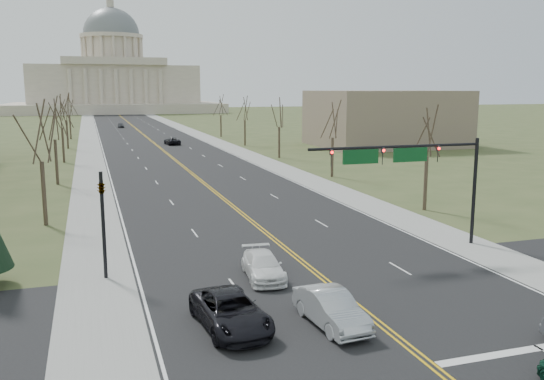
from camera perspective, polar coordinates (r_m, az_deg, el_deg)
ground at (r=24.46m, az=14.24°, el=-15.52°), size 600.00×600.00×0.00m
road at (r=129.56m, az=-12.39°, el=5.20°), size 20.00×380.00×0.01m
cross_road at (r=29.28m, az=7.94°, el=-10.91°), size 120.00×14.00×0.01m
sidewalk_left at (r=129.00m, az=-17.71°, el=4.94°), size 4.00×380.00×0.03m
sidewalk_right at (r=131.22m, az=-7.14°, el=5.42°), size 4.00×380.00×0.03m
center_line at (r=129.56m, az=-12.39°, el=5.20°), size 0.42×380.00×0.01m
edge_line_left at (r=129.02m, az=-16.74°, el=4.99°), size 0.15×380.00×0.01m
edge_line_right at (r=130.83m, az=-8.09°, el=5.38°), size 0.15×380.00×0.01m
stop_bar at (r=26.59m, az=24.90°, el=-14.00°), size 9.50×0.50×0.01m
capitol at (r=268.79m, az=-15.41°, el=10.50°), size 90.00×60.00×50.00m
signal_mast at (r=37.81m, az=13.45°, el=2.68°), size 12.12×0.44×7.20m
signal_left at (r=32.78m, az=-16.43°, el=-2.19°), size 0.32×0.36×6.00m
tree_r_0 at (r=50.85m, az=15.18°, el=5.32°), size 3.74×3.74×8.50m
tree_l_0 at (r=46.84m, az=-22.01°, el=5.04°), size 3.96×3.96×9.00m
tree_r_1 at (r=68.47m, az=6.06°, el=6.74°), size 3.74×3.74×8.50m
tree_l_1 at (r=66.76m, az=-20.81°, el=6.40°), size 3.96×3.96×9.00m
tree_r_2 at (r=87.13m, az=0.72°, el=7.49°), size 3.74×3.74×8.50m
tree_l_2 at (r=86.72m, az=-20.16°, el=7.13°), size 3.96×3.96×9.00m
tree_r_3 at (r=106.28m, az=-2.72°, el=7.94°), size 3.74×3.74×8.50m
tree_l_3 at (r=106.69m, az=-19.75°, el=7.59°), size 3.96×3.96×9.00m
tree_r_4 at (r=125.69m, az=-5.11°, el=8.24°), size 3.74×3.74×8.50m
tree_l_4 at (r=126.67m, az=-19.47°, el=7.90°), size 3.96×3.96×9.00m
bldg_right_mass at (r=108.08m, az=11.17°, el=6.98°), size 25.00×20.00×10.00m
car_sb_inner_lead at (r=26.19m, az=5.87°, el=-11.59°), size 2.07×4.90×1.57m
car_sb_outer_lead at (r=25.86m, az=-4.13°, el=-11.90°), size 3.04×5.72×1.53m
car_sb_inner_second at (r=32.23m, az=-0.89°, el=-7.52°), size 2.40×4.94×1.39m
car_far_nb at (r=109.76m, az=-9.87°, el=4.81°), size 2.81×5.11×1.36m
car_far_sb at (r=160.28m, az=-14.75°, el=6.23°), size 1.58×3.90×1.33m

